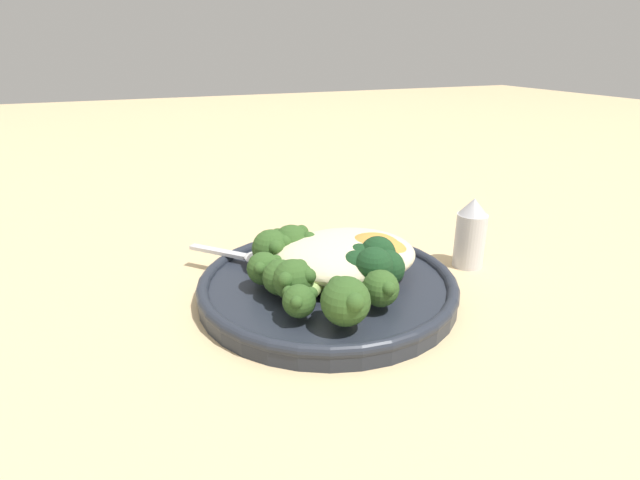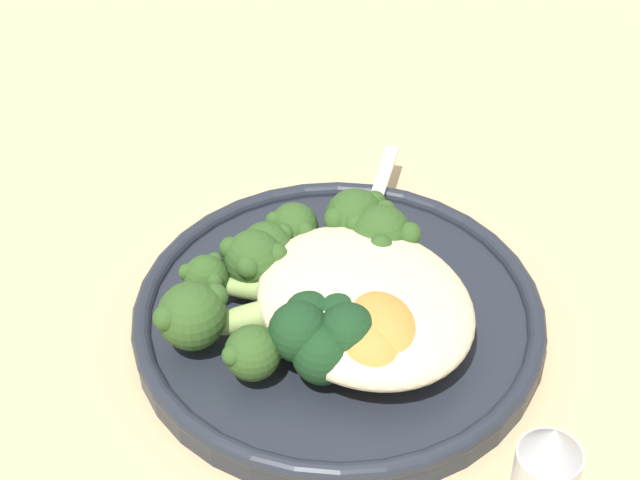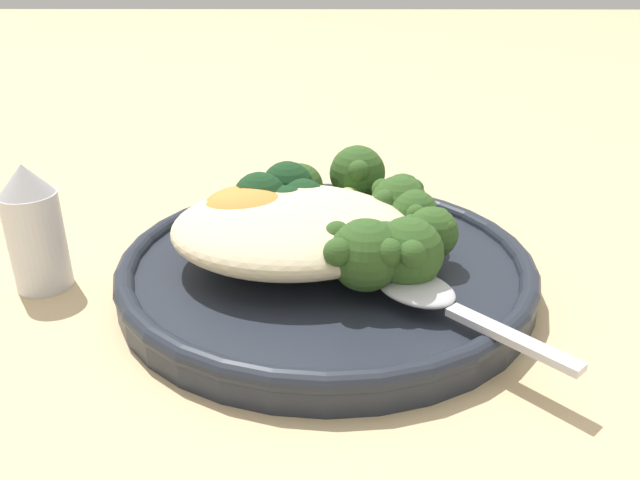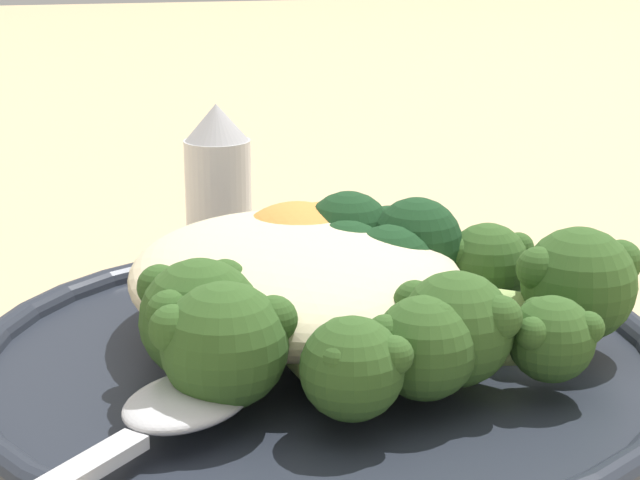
% 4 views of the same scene
% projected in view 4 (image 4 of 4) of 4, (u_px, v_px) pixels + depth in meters
% --- Properties ---
extents(ground_plane, '(4.00, 4.00, 0.00)m').
position_uv_depth(ground_plane, '(289.00, 408.00, 0.37)').
color(ground_plane, '#D6B784').
extents(plate, '(0.25, 0.25, 0.02)m').
position_uv_depth(plate, '(320.00, 367.00, 0.38)').
color(plate, '#232833').
rests_on(plate, ground_plane).
extents(quinoa_mound, '(0.14, 0.12, 0.03)m').
position_uv_depth(quinoa_mound, '(295.00, 276.00, 0.39)').
color(quinoa_mound, beige).
rests_on(quinoa_mound, plate).
extents(broccoli_stalk_0, '(0.07, 0.07, 0.04)m').
position_uv_depth(broccoli_stalk_0, '(214.00, 317.00, 0.34)').
color(broccoli_stalk_0, '#9EBC66').
rests_on(broccoli_stalk_0, plate).
extents(broccoli_stalk_1, '(0.09, 0.07, 0.04)m').
position_uv_depth(broccoli_stalk_1, '(239.00, 339.00, 0.33)').
color(broccoli_stalk_1, '#9EBC66').
rests_on(broccoli_stalk_1, plate).
extents(broccoli_stalk_2, '(0.11, 0.03, 0.03)m').
position_uv_depth(broccoli_stalk_2, '(333.00, 354.00, 0.33)').
color(broccoli_stalk_2, '#9EBC66').
rests_on(broccoli_stalk_2, plate).
extents(broccoli_stalk_3, '(0.10, 0.06, 0.03)m').
position_uv_depth(broccoli_stalk_3, '(381.00, 338.00, 0.34)').
color(broccoli_stalk_3, '#9EBC66').
rests_on(broccoli_stalk_3, plate).
extents(broccoli_stalk_4, '(0.09, 0.07, 0.04)m').
position_uv_depth(broccoli_stalk_4, '(422.00, 326.00, 0.34)').
color(broccoli_stalk_4, '#9EBC66').
rests_on(broccoli_stalk_4, plate).
extents(broccoli_stalk_5, '(0.09, 0.10, 0.03)m').
position_uv_depth(broccoli_stalk_5, '(468.00, 333.00, 0.35)').
color(broccoli_stalk_5, '#9EBC66').
rests_on(broccoli_stalk_5, plate).
extents(broccoli_stalk_6, '(0.06, 0.13, 0.04)m').
position_uv_depth(broccoli_stalk_6, '(524.00, 292.00, 0.37)').
color(broccoli_stalk_6, '#9EBC66').
rests_on(broccoli_stalk_6, plate).
extents(broccoli_stalk_7, '(0.03, 0.11, 0.03)m').
position_uv_depth(broccoli_stalk_7, '(451.00, 276.00, 0.40)').
color(broccoli_stalk_7, '#9EBC66').
rests_on(broccoli_stalk_7, plate).
extents(sweet_potato_chunk_0, '(0.07, 0.06, 0.04)m').
position_uv_depth(sweet_potato_chunk_0, '(298.00, 252.00, 0.41)').
color(sweet_potato_chunk_0, orange).
rests_on(sweet_potato_chunk_0, plate).
extents(sweet_potato_chunk_1, '(0.06, 0.05, 0.04)m').
position_uv_depth(sweet_potato_chunk_1, '(324.00, 248.00, 0.42)').
color(sweet_potato_chunk_1, orange).
rests_on(sweet_potato_chunk_1, plate).
extents(kale_tuft, '(0.06, 0.06, 0.04)m').
position_uv_depth(kale_tuft, '(378.00, 253.00, 0.40)').
color(kale_tuft, '#193D1E').
rests_on(kale_tuft, plate).
extents(spoon, '(0.09, 0.10, 0.01)m').
position_uv_depth(spoon, '(169.00, 413.00, 0.31)').
color(spoon, silver).
rests_on(spoon, plate).
extents(salt_shaker, '(0.03, 0.03, 0.08)m').
position_uv_depth(salt_shaker, '(218.00, 184.00, 0.53)').
color(salt_shaker, silver).
rests_on(salt_shaker, ground_plane).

